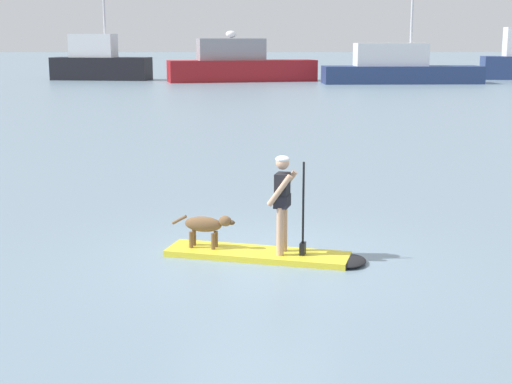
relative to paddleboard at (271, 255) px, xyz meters
name	(u,v)px	position (x,y,z in m)	size (l,w,h in m)	color
ground_plane	(257,257)	(-0.22, 0.06, -0.05)	(400.00, 400.00, 0.00)	gray
paddleboard	(271,255)	(0.00, 0.00, 0.00)	(3.41, 1.66, 0.10)	yellow
person_paddler	(283,197)	(0.20, -0.06, 0.99)	(0.67, 0.57, 1.62)	tan
dog	(206,225)	(-1.08, 0.31, 0.44)	(1.09, 0.41, 0.57)	brown
moored_boat_starboard	(99,62)	(-12.83, 55.20, 1.49)	(8.92, 4.08, 11.77)	black
moored_boat_port	(239,65)	(-0.42, 52.34, 1.32)	(12.92, 5.33, 4.26)	maroon
moored_boat_far_port	(398,68)	(12.55, 49.15, 1.17)	(12.92, 3.34, 8.58)	navy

